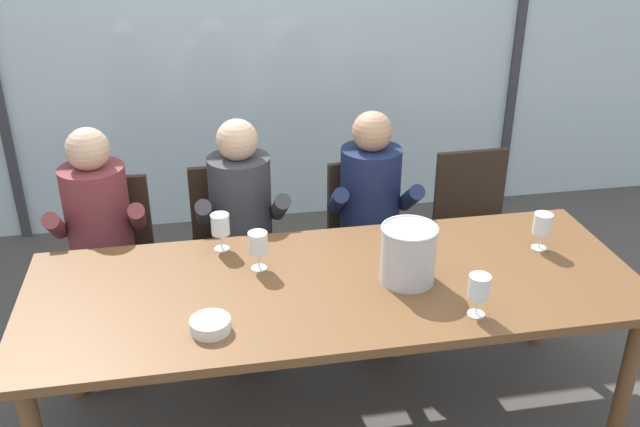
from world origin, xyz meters
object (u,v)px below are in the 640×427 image
at_px(wine_glass_center_pour, 220,226).
at_px(chair_right_of_center, 475,218).
at_px(wine_glass_near_bucket, 258,244).
at_px(wine_glass_by_right_taster, 479,289).
at_px(chair_left_of_center, 232,236).
at_px(tasting_bowl, 210,325).
at_px(person_charcoal_jacket, 242,220).
at_px(person_maroon_top, 99,232).
at_px(dining_table, 335,295).
at_px(chair_near_curtain, 111,249).
at_px(wine_glass_by_left_taster, 542,225).
at_px(ice_bucket_primary, 408,253).
at_px(person_navy_polo, 372,210).
at_px(chair_center, 370,229).

bearing_deg(wine_glass_center_pour, chair_right_of_center, 19.83).
distance_m(wine_glass_near_bucket, wine_glass_by_right_taster, 0.94).
distance_m(chair_left_of_center, tasting_bowl, 1.21).
bearing_deg(person_charcoal_jacket, person_maroon_top, -179.67).
distance_m(person_maroon_top, person_charcoal_jacket, 0.71).
height_order(dining_table, chair_left_of_center, chair_left_of_center).
bearing_deg(person_charcoal_jacket, chair_near_curtain, 169.59).
bearing_deg(wine_glass_near_bucket, dining_table, -28.96).
distance_m(dining_table, person_charcoal_jacket, 0.82).
distance_m(chair_left_of_center, person_charcoal_jacket, 0.25).
bearing_deg(person_maroon_top, wine_glass_by_left_taster, -22.67).
bearing_deg(person_maroon_top, wine_glass_near_bucket, -43.71).
height_order(chair_left_of_center, person_charcoal_jacket, person_charcoal_jacket).
bearing_deg(tasting_bowl, dining_table, 25.87).
relative_size(ice_bucket_primary, wine_glass_by_left_taster, 1.44).
relative_size(person_charcoal_jacket, wine_glass_near_bucket, 6.88).
relative_size(chair_near_curtain, person_maroon_top, 0.73).
relative_size(chair_left_of_center, person_maroon_top, 0.73).
bearing_deg(chair_left_of_center, chair_right_of_center, -1.36).
distance_m(chair_right_of_center, person_navy_polo, 0.68).
height_order(chair_center, wine_glass_by_left_taster, wine_glass_by_left_taster).
distance_m(chair_left_of_center, person_maroon_top, 0.70).
bearing_deg(wine_glass_near_bucket, ice_bucket_primary, -18.81).
distance_m(chair_near_curtain, person_charcoal_jacket, 0.72).
height_order(dining_table, ice_bucket_primary, ice_bucket_primary).
bearing_deg(wine_glass_by_right_taster, chair_near_curtain, 141.05).
distance_m(chair_right_of_center, wine_glass_center_pour, 1.58).
distance_m(chair_left_of_center, ice_bucket_primary, 1.23).
relative_size(chair_near_curtain, wine_glass_near_bucket, 5.04).
bearing_deg(person_navy_polo, dining_table, -110.50).
xyz_separation_m(chair_right_of_center, wine_glass_by_left_taster, (-0.02, -0.78, 0.34)).
distance_m(dining_table, chair_near_curtain, 1.35).
relative_size(person_navy_polo, wine_glass_center_pour, 6.88).
distance_m(chair_left_of_center, chair_center, 0.76).
height_order(chair_near_curtain, ice_bucket_primary, ice_bucket_primary).
distance_m(chair_center, chair_right_of_center, 0.62).
bearing_deg(chair_left_of_center, chair_near_curtain, -176.85).
bearing_deg(person_navy_polo, wine_glass_by_left_taster, -41.10).
height_order(person_maroon_top, person_navy_polo, same).
bearing_deg(wine_glass_by_right_taster, person_maroon_top, 144.55).
relative_size(chair_near_curtain, chair_left_of_center, 1.00).
relative_size(chair_center, person_navy_polo, 0.73).
xyz_separation_m(person_maroon_top, wine_glass_by_right_taster, (1.53, -1.09, 0.17)).
bearing_deg(wine_glass_center_pour, person_navy_polo, 25.44).
xyz_separation_m(dining_table, person_maroon_top, (-1.04, 0.75, 0.01)).
height_order(chair_center, person_charcoal_jacket, person_charcoal_jacket).
bearing_deg(person_charcoal_jacket, chair_left_of_center, 107.33).
bearing_deg(person_maroon_top, person_navy_polo, -5.10).
distance_m(wine_glass_near_bucket, wine_glass_center_pour, 0.25).
xyz_separation_m(chair_center, wine_glass_near_bucket, (-0.68, -0.70, 0.34)).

